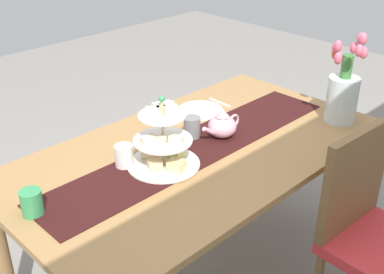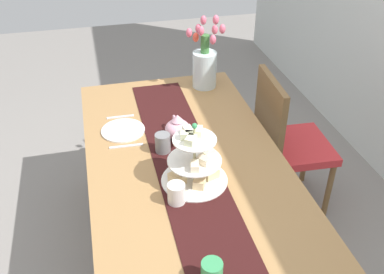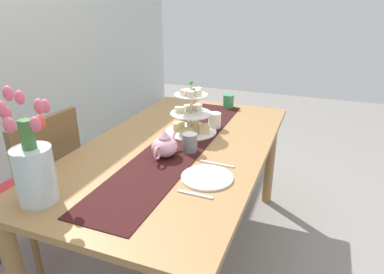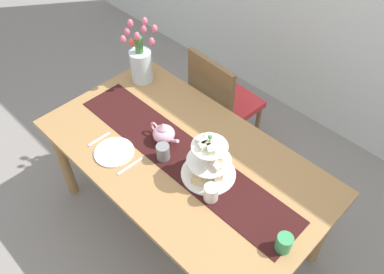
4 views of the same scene
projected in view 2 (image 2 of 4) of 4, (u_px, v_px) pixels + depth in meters
name	position (u px, v px, depth m)	size (l,w,h in m)	color
ground_plane	(186.00, 256.00, 2.55)	(8.00, 8.00, 0.00)	gray
dining_table	(185.00, 171.00, 2.20)	(1.70, 0.94, 0.73)	#A37747
chair_left	(285.00, 139.00, 2.66)	(0.44, 0.44, 0.91)	brown
table_runner	(182.00, 155.00, 2.14)	(1.53, 0.29, 0.00)	black
tiered_cake_stand	(194.00, 164.00, 1.93)	(0.30, 0.30, 0.30)	beige
teapot	(178.00, 128.00, 2.24)	(0.24, 0.13, 0.14)	#E5A8BC
tulip_vase	(205.00, 64.00, 2.67)	(0.24, 0.21, 0.45)	silver
dinner_plate_left	(123.00, 130.00, 2.32)	(0.23, 0.23, 0.01)	white
fork_left	(120.00, 117.00, 2.44)	(0.02, 0.15, 0.01)	silver
knife_left	(126.00, 146.00, 2.20)	(0.01, 0.17, 0.01)	silver
mug_grey	(163.00, 143.00, 2.14)	(0.08, 0.08, 0.10)	slate
mug_white_text	(176.00, 194.00, 1.84)	(0.08, 0.08, 0.10)	white
mug_orange	(212.00, 273.00, 1.50)	(0.08, 0.08, 0.10)	#389356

